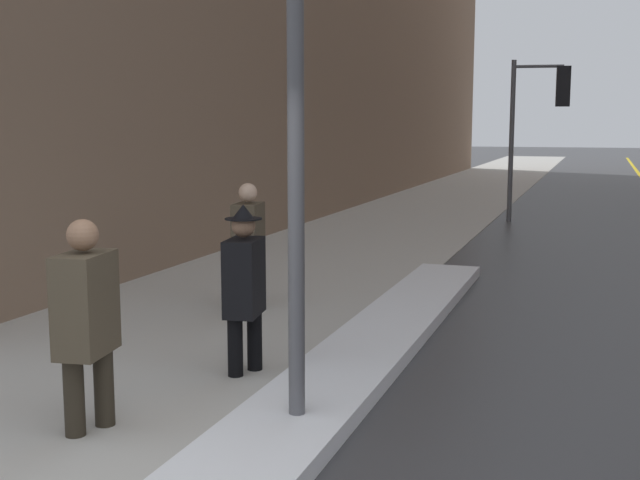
# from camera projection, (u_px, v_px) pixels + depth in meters

# --- Properties ---
(sidewalk_slab) EXTENTS (4.00, 80.00, 0.01)m
(sidewalk_slab) POSITION_uv_depth(u_px,v_px,m) (408.00, 218.00, 19.25)
(sidewalk_slab) COLOR #B2AFA8
(sidewalk_slab) RESTS_ON ground
(snow_bank_curb) EXTENTS (0.86, 8.35, 0.14)m
(snow_bank_curb) POSITION_uv_depth(u_px,v_px,m) (378.00, 339.00, 8.15)
(snow_bank_curb) COLOR white
(snow_bank_curb) RESTS_ON ground
(lamp_post) EXTENTS (0.28, 0.28, 4.81)m
(lamp_post) POSITION_uv_depth(u_px,v_px,m) (295.00, 28.00, 5.47)
(lamp_post) COLOR #515156
(lamp_post) RESTS_ON ground
(traffic_light_near) EXTENTS (1.31, 0.44, 3.69)m
(traffic_light_near) POSITION_uv_depth(u_px,v_px,m) (543.00, 105.00, 18.24)
(traffic_light_near) COLOR #515156
(traffic_light_near) RESTS_ON ground
(pedestrian_nearside) EXTENTS (0.37, 0.55, 1.57)m
(pedestrian_nearside) POSITION_uv_depth(u_px,v_px,m) (86.00, 316.00, 5.76)
(pedestrian_nearside) COLOR #2A241B
(pedestrian_nearside) RESTS_ON ground
(pedestrian_in_fedora) EXTENTS (0.35, 0.51, 1.54)m
(pedestrian_in_fedora) POSITION_uv_depth(u_px,v_px,m) (244.00, 282.00, 7.13)
(pedestrian_in_fedora) COLOR black
(pedestrian_in_fedora) RESTS_ON ground
(pedestrian_with_shoulder_bag) EXTENTS (0.37, 0.73, 1.54)m
(pedestrian_with_shoulder_bag) POSITION_uv_depth(u_px,v_px,m) (249.00, 240.00, 9.65)
(pedestrian_with_shoulder_bag) COLOR #2A241B
(pedestrian_with_shoulder_bag) RESTS_ON ground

